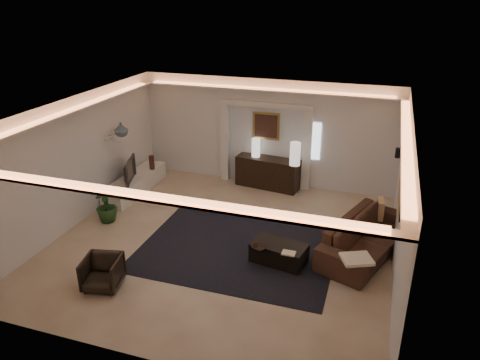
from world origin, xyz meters
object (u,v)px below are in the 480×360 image
(sofa, at_px, (366,237))
(console, at_px, (268,173))
(armchair, at_px, (102,273))
(coffee_table, at_px, (279,253))

(sofa, bearing_deg, console, 66.19)
(console, bearing_deg, sofa, -35.77)
(sofa, distance_m, armchair, 5.22)
(armchair, bearing_deg, console, 60.51)
(console, distance_m, sofa, 3.87)
(sofa, xyz_separation_m, coffee_table, (-1.62, -0.88, -0.18))
(console, xyz_separation_m, coffee_table, (1.18, -3.56, -0.20))
(console, xyz_separation_m, armchair, (-1.67, -5.37, -0.10))
(sofa, bearing_deg, coffee_table, 138.61)
(coffee_table, bearing_deg, armchair, -137.41)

